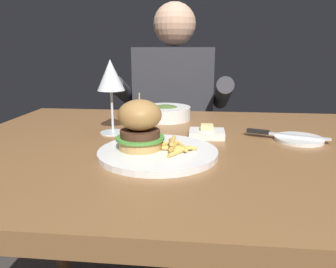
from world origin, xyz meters
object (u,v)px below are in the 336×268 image
object	(u,v)px
butter_dish	(207,133)
diner_person	(174,136)
wine_glass	(111,78)
soup_bowl	(166,112)
bread_plate	(299,139)
table_knife	(279,134)
burger_sandwich	(140,125)
main_plate	(158,153)

from	to	relation	value
butter_dish	diner_person	distance (m)	0.70
wine_glass	diner_person	distance (m)	0.73
butter_dish	diner_person	world-z (taller)	diner_person
butter_dish	soup_bowl	world-z (taller)	soup_bowl
bread_plate	table_knife	bearing A→B (deg)	161.98
burger_sandwich	bread_plate	world-z (taller)	burger_sandwich
table_knife	soup_bowl	world-z (taller)	soup_bowl
main_plate	diner_person	bearing A→B (deg)	92.36
burger_sandwich	table_knife	xyz separation A→B (m)	(0.35, 0.17, -0.06)
wine_glass	bread_plate	xyz separation A→B (m)	(0.51, -0.03, -0.15)
table_knife	diner_person	distance (m)	0.76
burger_sandwich	diner_person	size ratio (longest dim) A/B	0.11
butter_dish	soup_bowl	bearing A→B (deg)	122.38
burger_sandwich	diner_person	world-z (taller)	diner_person
main_plate	table_knife	xyz separation A→B (m)	(0.31, 0.18, 0.01)
soup_bowl	bread_plate	bearing A→B (deg)	-31.24
bread_plate	table_knife	size ratio (longest dim) A/B	0.60
main_plate	diner_person	world-z (taller)	diner_person
main_plate	wine_glass	size ratio (longest dim) A/B	1.31
burger_sandwich	soup_bowl	world-z (taller)	burger_sandwich
bread_plate	burger_sandwich	bearing A→B (deg)	-158.83
burger_sandwich	diner_person	distance (m)	0.86
burger_sandwich	bread_plate	size ratio (longest dim) A/B	1.03
burger_sandwich	table_knife	world-z (taller)	burger_sandwich
main_plate	burger_sandwich	size ratio (longest dim) A/B	2.12
table_knife	diner_person	size ratio (longest dim) A/B	0.18
wine_glass	bread_plate	bearing A→B (deg)	-3.00
diner_person	burger_sandwich	bearing A→B (deg)	-90.52
soup_bowl	diner_person	bearing A→B (deg)	91.03
main_plate	soup_bowl	size ratio (longest dim) A/B	1.60
soup_bowl	diner_person	distance (m)	0.48
bread_plate	diner_person	size ratio (longest dim) A/B	0.11
burger_sandwich	bread_plate	distance (m)	0.43
butter_dish	wine_glass	bearing A→B (deg)	176.89
bread_plate	soup_bowl	distance (m)	0.45
soup_bowl	table_knife	bearing A→B (deg)	-32.91
burger_sandwich	main_plate	bearing A→B (deg)	-8.84
butter_dish	main_plate	bearing A→B (deg)	-123.18
wine_glass	soup_bowl	distance (m)	0.28
burger_sandwich	soup_bowl	bearing A→B (deg)	87.73
wine_glass	butter_dish	world-z (taller)	wine_glass
bread_plate	diner_person	distance (m)	0.79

